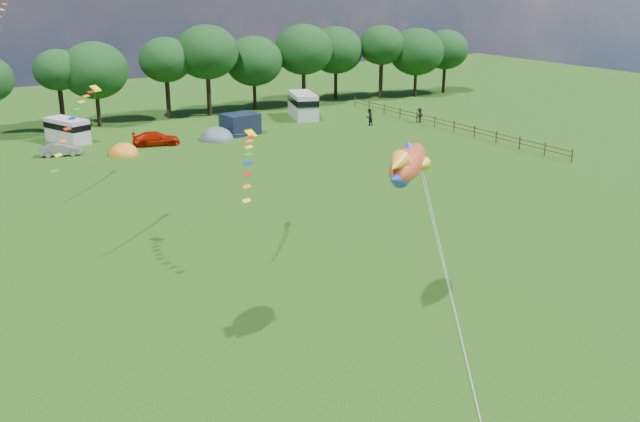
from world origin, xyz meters
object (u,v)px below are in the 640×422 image
tent_greyblue (217,139)px  walker_a (369,117)px  campervan_c (67,130)px  walker_b (420,115)px  tent_orange (124,154)px  car_b (61,149)px  fish_kite (406,165)px  car_c (156,139)px  campervan_d (303,104)px

tent_greyblue → walker_a: bearing=-8.1°
campervan_c → walker_a: bearing=-127.5°
campervan_c → walker_b: 36.78m
tent_orange → walker_a: walker_a is taller
tent_orange → campervan_c: bearing=111.5°
car_b → campervan_c: 5.52m
tent_orange → fish_kite: bearing=-89.1°
car_b → tent_orange: bearing=-101.6°
walker_b → fish_kite: bearing=34.3°
car_b → tent_orange: (4.93, -2.60, -0.57)m
car_c → walker_a: (22.72, -3.21, 0.27)m
car_b → tent_orange: size_ratio=1.13×
tent_orange → tent_greyblue: size_ratio=0.81×
car_b → campervan_c: bearing=-3.8°
car_b → walker_a: 31.65m
walker_a → tent_greyblue: bearing=-21.1°
campervan_c → fish_kite: fish_kite is taller
campervan_c → tent_greyblue: size_ratio=1.44×
car_b → campervan_d: (27.71, 3.98, 0.93)m
car_c → campervan_c: campervan_c is taller
car_c → campervan_c: (-6.84, 5.68, 0.62)m
walker_a → car_c: bearing=-21.0°
campervan_c → tent_greyblue: (12.78, -6.50, -1.24)m
tent_orange → walker_a: size_ratio=1.60×
tent_orange → walker_a: (26.50, -1.14, 0.90)m
car_c → fish_kite: 42.26m
tent_orange → walker_a: bearing=-2.5°
car_b → walker_b: (37.13, -5.30, 0.23)m
walker_a → walker_b: (5.70, -1.56, -0.10)m
campervan_d → car_c: bearing=121.7°
car_c → tent_orange: 4.36m
fish_kite → car_b: bearing=64.6°
campervan_c → tent_orange: (3.06, -7.75, -1.24)m
car_b → walker_a: walker_a is taller
fish_kite → car_c: bearing=52.7°
campervan_c → fish_kite: (3.69, -47.23, 6.43)m
campervan_c → campervan_d: size_ratio=0.83×
car_c → campervan_d: size_ratio=0.69×
campervan_c → walker_a: (29.56, -8.89, -0.34)m
tent_greyblue → walker_a: size_ratio=1.97×
fish_kite → campervan_c: bearing=61.5°
car_b → car_c: bearing=-77.3°
fish_kite → walker_b: size_ratio=2.36×
campervan_d → tent_orange: (-22.79, -6.58, -1.50)m
tent_greyblue → walker_b: walker_b is taller
car_b → car_c: 8.72m
campervan_c → walker_a: size_ratio=2.83×
car_b → tent_greyblue: (14.65, -1.35, -0.57)m
tent_orange → fish_kite: fish_kite is taller
campervan_c → campervan_d: campervan_d is taller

